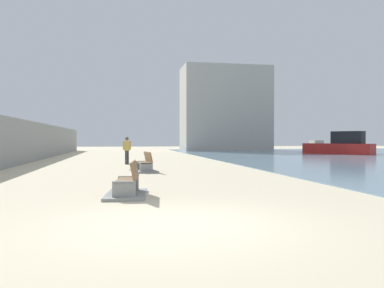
{
  "coord_description": "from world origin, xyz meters",
  "views": [
    {
      "loc": [
        -1.07,
        -7.23,
        1.6
      ],
      "look_at": [
        3.28,
        16.63,
        1.3
      ],
      "focal_mm": 36.82,
      "sensor_mm": 36.0,
      "label": 1
    }
  ],
  "objects": [
    {
      "name": "boat_nearest",
      "position": [
        21.34,
        30.07,
        0.9
      ],
      "size": [
        5.22,
        6.93,
        2.37
      ],
      "color": "red",
      "rests_on": "water_bay"
    },
    {
      "name": "harbor_building",
      "position": [
        13.36,
        46.0,
        5.8
      ],
      "size": [
        12.0,
        6.0,
        11.6
      ],
      "primitive_type": "cube",
      "color": "#ADAAA3",
      "rests_on": "ground"
    },
    {
      "name": "bench_near",
      "position": [
        -0.88,
        3.96,
        0.23
      ],
      "size": [
        1.31,
        2.2,
        0.98
      ],
      "color": "gray",
      "rests_on": "ground"
    },
    {
      "name": "boat_far_left",
      "position": [
        24.53,
        41.48,
        0.56
      ],
      "size": [
        2.35,
        5.0,
        1.4
      ],
      "color": "black",
      "rests_on": "water_bay"
    },
    {
      "name": "person_walking",
      "position": [
        -0.66,
        17.98,
        1.02
      ],
      "size": [
        0.51,
        0.26,
        1.74
      ],
      "color": "#333338",
      "rests_on": "ground"
    },
    {
      "name": "ground_plane",
      "position": [
        0.0,
        18.0,
        0.0
      ],
      "size": [
        120.0,
        120.0,
        0.0
      ],
      "primitive_type": "plane",
      "color": "beige"
    },
    {
      "name": "seawall",
      "position": [
        -7.5,
        18.0,
        1.42
      ],
      "size": [
        0.8,
        64.0,
        2.85
      ],
      "primitive_type": "cube",
      "color": "gray",
      "rests_on": "ground"
    },
    {
      "name": "bench_far",
      "position": [
        0.07,
        12.15,
        0.23
      ],
      "size": [
        1.35,
        2.22,
        0.98
      ],
      "color": "gray",
      "rests_on": "ground"
    }
  ]
}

